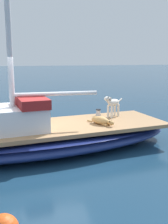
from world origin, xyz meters
TOP-DOWN VIEW (x-y plane):
  - ground_plane at (0.00, 0.00)m, footprint 120.00×120.00m
  - sailboat_main at (0.00, 0.00)m, footprint 3.61×7.54m
  - mast_main at (-0.14, 0.73)m, footprint 0.14×2.27m
  - cabin_house at (-0.19, 1.10)m, footprint 1.73×2.42m
  - dog_tan at (-0.11, -1.46)m, footprint 0.84×0.60m
  - dog_white at (0.72, -2.06)m, footprint 0.63×0.80m
  - deck_winch at (0.99, -1.69)m, footprint 0.16×0.16m

SIDE VIEW (x-z plane):
  - ground_plane at x=0.00m, z-range 0.00..0.00m
  - sailboat_main at x=0.00m, z-range 0.01..0.67m
  - deck_winch at x=0.99m, z-range 0.65..0.86m
  - dog_tan at x=-0.11m, z-range 0.66..0.88m
  - cabin_house at x=-0.19m, z-range 0.59..1.43m
  - dog_white at x=0.72m, z-range 0.73..1.43m
  - mast_main at x=-0.14m, z-range 0.31..6.90m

